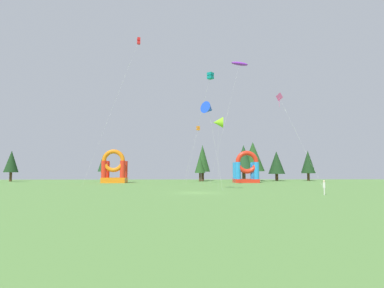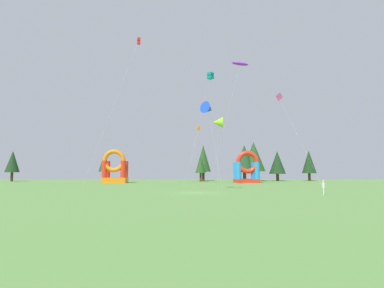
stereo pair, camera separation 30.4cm
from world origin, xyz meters
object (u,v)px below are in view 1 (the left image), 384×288
Objects in this scene: kite_lime_delta at (218,122)px; kite_pink_diamond at (279,98)px; kite_teal_box at (210,76)px; inflatable_red_slide at (114,170)px; kite_red_box at (138,42)px; kite_orange_box at (198,128)px; kite_blue_delta at (209,109)px; kite_purple_parafoil at (240,64)px; person_left_edge at (324,186)px; inflatable_yellow_castle at (246,170)px.

kite_lime_delta is 0.71× the size of kite_pink_diamond.
kite_teal_box is 30.25m from inflatable_red_slide.
kite_pink_diamond reaches higher than kite_lime_delta.
kite_red_box is 3.61× the size of inflatable_red_slide.
kite_lime_delta is 0.50× the size of kite_teal_box.
kite_blue_delta reaches higher than kite_orange_box.
kite_purple_parafoil is (19.28, 7.11, -1.36)m from kite_red_box.
kite_orange_box is 20.46m from kite_red_box.
kite_teal_box is 12.32× the size of person_left_edge.
inflatable_yellow_castle reaches higher than person_left_edge.
kite_purple_parafoil is (8.21, -2.77, 12.72)m from kite_orange_box.
inflatable_yellow_castle is at bearing 90.50° from kite_pink_diamond.
kite_orange_box is 1.62× the size of inflatable_red_slide.
kite_purple_parafoil reaches higher than kite_teal_box.
inflatable_red_slide is at bearing 140.28° from kite_pink_diamond.
kite_purple_parafoil is 15.52× the size of person_left_edge.
kite_purple_parafoil reaches higher than kite_orange_box.
inflatable_yellow_castle is 28.87m from inflatable_red_slide.
kite_orange_box reaches higher than inflatable_yellow_castle.
kite_blue_delta is 29.92m from inflatable_yellow_castle.
kite_lime_delta is at bearing -108.77° from kite_purple_parafoil.
inflatable_red_slide is (-18.36, 26.78, -8.48)m from kite_blue_delta.
kite_pink_diamond is at bearing -39.72° from inflatable_red_slide.
kite_orange_box is at bearing 120.60° from kite_pink_diamond.
kite_purple_parafoil is 3.52× the size of inflatable_yellow_castle.
kite_purple_parafoil is (-2.88, 15.99, 10.60)m from kite_pink_diamond.
kite_pink_diamond is 0.57× the size of kite_purple_parafoil.
kite_orange_box reaches higher than person_left_edge.
kite_purple_parafoil is at bearing -155.65° from person_left_edge.
kite_purple_parafoil is at bearing 100.20° from kite_pink_diamond.
kite_pink_diamond is 8.82× the size of person_left_edge.
kite_blue_delta is at bearing -113.03° from person_left_edge.
kite_teal_box is at bearing -39.92° from inflatable_red_slide.
kite_teal_box reaches higher than inflatable_yellow_castle.
kite_pink_diamond is at bearing 20.69° from kite_lime_delta.
inflatable_yellow_castle is (21.95, 15.21, -22.63)m from kite_red_box.
kite_blue_delta is 0.47× the size of kite_red_box.
kite_orange_box is 14.83m from inflatable_yellow_castle.
kite_blue_delta is 23.91m from kite_purple_parafoil.
inflatable_yellow_castle is 0.97× the size of inflatable_red_slide.
inflatable_red_slide is (-29.08, 24.16, -10.69)m from kite_pink_diamond.
kite_teal_box is 24.83m from inflatable_yellow_castle.
person_left_edge is at bearing -62.65° from kite_teal_box.
inflatable_red_slide is (-29.94, 36.44, 1.75)m from person_left_edge.
kite_pink_diamond reaches higher than person_left_edge.
kite_teal_box reaches higher than kite_pink_diamond.
kite_blue_delta is at bearing -89.00° from kite_orange_box.
kite_purple_parafoil is (6.66, 19.59, 14.85)m from kite_lime_delta.
person_left_edge is 0.22× the size of inflatable_red_slide.
kite_orange_box is 0.48× the size of kite_purple_parafoil.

